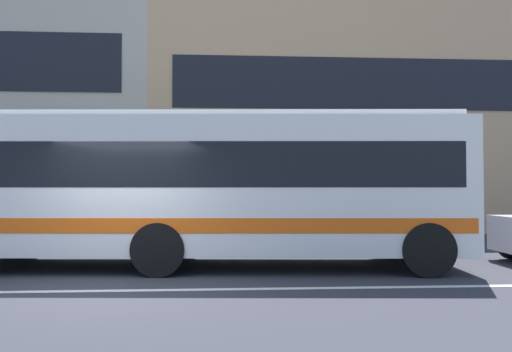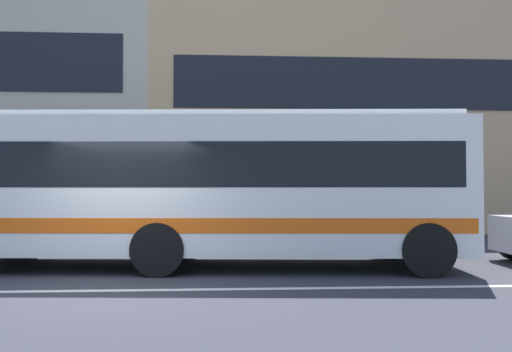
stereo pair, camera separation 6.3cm
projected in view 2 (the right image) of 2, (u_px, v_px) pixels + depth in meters
The scene contains 5 objects.
ground_plane at pixel (103, 291), 7.80m from camera, with size 160.00×160.00×0.00m, color #31323A.
lane_centre_line at pixel (103, 291), 7.80m from camera, with size 60.00×0.16×0.01m, color silver.
hedge_row_far at pixel (23, 233), 13.57m from camera, with size 20.36×1.10×0.78m, color #2A652A.
apartment_block_right at pixel (405, 124), 22.76m from camera, with size 21.90×10.45×9.24m.
transit_bus at pixel (201, 184), 10.25m from camera, with size 10.80×3.24×3.12m.
Camera 2 is at (1.99, -7.97, 1.63)m, focal length 34.44 mm.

